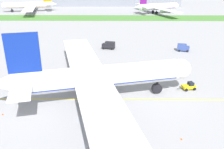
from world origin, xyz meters
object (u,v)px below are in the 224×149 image
(service_truck_fuel_bowser, at_px, (183,47))
(parked_airliner_far_left, at_px, (30,5))
(airliner_foreground, at_px, (97,78))
(traffic_cone_starboard_wing, at_px, (2,114))
(pushback_tug, at_px, (189,86))
(parked_airliner_far_centre, at_px, (157,7))
(traffic_cone_port_wing, at_px, (182,138))
(ground_crew_marshaller_front, at_px, (79,102))
(service_truck_baggage_loader, at_px, (109,45))

(service_truck_fuel_bowser, relative_size, parked_airliner_far_left, 0.07)
(airliner_foreground, distance_m, traffic_cone_starboard_wing, 24.09)
(airliner_foreground, bearing_deg, pushback_tug, 14.38)
(airliner_foreground, relative_size, traffic_cone_starboard_wing, 140.22)
(airliner_foreground, relative_size, parked_airliner_far_left, 1.14)
(airliner_foreground, bearing_deg, parked_airliner_far_centre, 75.18)
(pushback_tug, xyz_separation_m, parked_airliner_far_centre, (12.52, 138.22, 4.54))
(traffic_cone_port_wing, distance_m, parked_airliner_far_left, 192.47)
(ground_crew_marshaller_front, bearing_deg, service_truck_fuel_bowser, 50.65)
(ground_crew_marshaller_front, distance_m, parked_airliner_far_left, 170.77)
(pushback_tug, relative_size, parked_airliner_far_left, 0.08)
(pushback_tug, height_order, traffic_cone_starboard_wing, pushback_tug)
(service_truck_baggage_loader, bearing_deg, ground_crew_marshaller_front, -97.49)
(ground_crew_marshaller_front, bearing_deg, parked_airliner_far_centre, 73.80)
(pushback_tug, xyz_separation_m, traffic_cone_starboard_wing, (-47.83, -14.23, -0.70))
(parked_airliner_far_left, bearing_deg, service_truck_baggage_loader, -57.76)
(parked_airliner_far_left, bearing_deg, traffic_cone_port_wing, -63.77)
(traffic_cone_port_wing, xyz_separation_m, traffic_cone_starboard_wing, (-39.97, 8.99, 0.00))
(pushback_tug, height_order, parked_airliner_far_centre, parked_airliner_far_centre)
(traffic_cone_starboard_wing, xyz_separation_m, parked_airliner_far_left, (-45.08, 163.59, 5.02))
(airliner_foreground, xyz_separation_m, traffic_cone_port_wing, (17.95, -16.61, -6.12))
(ground_crew_marshaller_front, bearing_deg, pushback_tug, 17.36)
(ground_crew_marshaller_front, height_order, traffic_cone_port_wing, ground_crew_marshaller_front)
(service_truck_fuel_bowser, xyz_separation_m, parked_airliner_far_centre, (4.87, 101.32, 3.86))
(service_truck_baggage_loader, xyz_separation_m, parked_airliner_far_centre, (36.41, 98.30, 3.82))
(pushback_tug, distance_m, traffic_cone_starboard_wing, 49.91)
(airliner_foreground, bearing_deg, service_truck_fuel_bowser, 52.44)
(parked_airliner_far_left, bearing_deg, traffic_cone_starboard_wing, -74.59)
(traffic_cone_port_wing, height_order, service_truck_fuel_bowser, service_truck_fuel_bowser)
(pushback_tug, relative_size, traffic_cone_port_wing, 9.72)
(service_truck_baggage_loader, distance_m, parked_airliner_far_centre, 104.90)
(traffic_cone_port_wing, xyz_separation_m, parked_airliner_far_centre, (20.38, 161.45, 5.24))
(traffic_cone_port_wing, height_order, parked_airliner_far_centre, parked_airliner_far_centre)
(pushback_tug, bearing_deg, traffic_cone_starboard_wing, -163.43)
(service_truck_baggage_loader, height_order, parked_airliner_far_left, parked_airliner_far_left)
(pushback_tug, distance_m, service_truck_fuel_bowser, 37.69)
(traffic_cone_starboard_wing, bearing_deg, pushback_tug, 16.57)
(traffic_cone_starboard_wing, xyz_separation_m, service_truck_fuel_bowser, (55.49, 51.13, 1.38))
(traffic_cone_port_wing, relative_size, parked_airliner_far_left, 0.01)
(pushback_tug, relative_size, parked_airliner_far_centre, 0.09)
(traffic_cone_starboard_wing, xyz_separation_m, service_truck_baggage_loader, (23.94, 54.15, 1.42))
(service_truck_baggage_loader, bearing_deg, parked_airliner_far_left, 122.24)
(airliner_foreground, height_order, pushback_tug, airliner_foreground)
(airliner_foreground, height_order, service_truck_baggage_loader, airliner_foreground)
(parked_airliner_far_centre, bearing_deg, parked_airliner_far_left, 173.97)
(airliner_foreground, distance_m, ground_crew_marshaller_front, 7.64)
(ground_crew_marshaller_front, bearing_deg, traffic_cone_port_wing, -31.37)
(service_truck_fuel_bowser, relative_size, parked_airliner_far_centre, 0.09)
(pushback_tug, bearing_deg, service_truck_baggage_loader, 120.89)
(ground_crew_marshaller_front, distance_m, traffic_cone_starboard_wing, 18.09)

